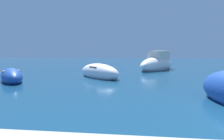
{
  "coord_description": "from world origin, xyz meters",
  "views": [
    {
      "loc": [
        -4.71,
        -5.53,
        2.14
      ],
      "look_at": [
        -6.52,
        10.37,
        0.38
      ],
      "focal_mm": 31.0,
      "sensor_mm": 36.0,
      "label": 1
    }
  ],
  "objects": [
    {
      "name": "moored_boat_5",
      "position": [
        -12.72,
        6.26,
        0.31
      ],
      "size": [
        3.2,
        3.51,
        1.12
      ],
      "rotation": [
        0.0,
        0.0,
        2.26
      ],
      "color": "#1E479E",
      "rests_on": "ground"
    },
    {
      "name": "moored_boat_0",
      "position": [
        -2.35,
        14.62,
        0.61
      ],
      "size": [
        4.73,
        5.84,
        2.32
      ],
      "rotation": [
        0.0,
        0.0,
        4.13
      ],
      "color": "white",
      "rests_on": "ground"
    },
    {
      "name": "moored_boat_3",
      "position": [
        -7.29,
        8.65,
        0.37
      ],
      "size": [
        4.06,
        3.98,
        1.34
      ],
      "rotation": [
        0.0,
        0.0,
        5.52
      ],
      "color": "white",
      "rests_on": "ground"
    }
  ]
}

